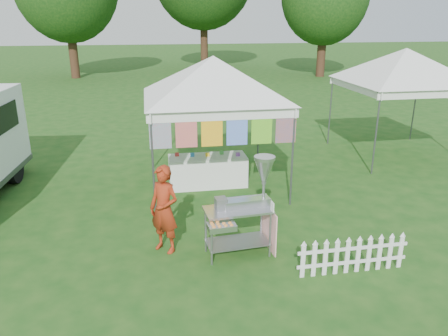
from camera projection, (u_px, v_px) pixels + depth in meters
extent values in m
plane|color=#184A15|center=(246.00, 261.00, 7.16)|extent=(120.00, 120.00, 0.00)
cylinder|color=#59595E|center=(153.00, 165.00, 8.52)|extent=(0.04, 0.04, 2.10)
cylinder|color=#59595E|center=(292.00, 158.00, 8.98)|extent=(0.04, 0.04, 2.10)
cylinder|color=#59595E|center=(151.00, 130.00, 11.16)|extent=(0.04, 0.04, 2.10)
cylinder|color=#59595E|center=(258.00, 126.00, 11.62)|extent=(0.04, 0.04, 2.10)
cube|color=white|center=(225.00, 115.00, 8.43)|extent=(3.00, 0.03, 0.22)
cube|color=white|center=(205.00, 91.00, 11.08)|extent=(3.00, 0.03, 0.22)
pyramid|color=white|center=(213.00, 56.00, 9.43)|extent=(4.24, 4.24, 0.90)
cylinder|color=#59595E|center=(225.00, 111.00, 8.41)|extent=(3.00, 0.03, 0.03)
cube|color=#36C5CB|center=(160.00, 131.00, 8.32)|extent=(0.42, 0.01, 0.70)
cube|color=#BC1785|center=(186.00, 130.00, 8.40)|extent=(0.42, 0.01, 0.70)
cube|color=#F25C1A|center=(212.00, 129.00, 8.48)|extent=(0.42, 0.01, 0.70)
cube|color=purple|center=(237.00, 128.00, 8.56)|extent=(0.42, 0.01, 0.70)
cube|color=#189419|center=(262.00, 127.00, 8.65)|extent=(0.42, 0.01, 0.70)
cube|color=#F15D0C|center=(286.00, 126.00, 8.73)|extent=(0.42, 0.01, 0.70)
cylinder|color=#59595E|center=(376.00, 134.00, 10.81)|extent=(0.04, 0.04, 2.10)
cylinder|color=#59595E|center=(330.00, 111.00, 13.45)|extent=(0.04, 0.04, 2.10)
cylinder|color=#59595E|center=(414.00, 108.00, 13.91)|extent=(0.04, 0.04, 2.10)
cube|color=white|center=(434.00, 94.00, 10.73)|extent=(3.00, 0.03, 0.22)
cube|color=white|center=(376.00, 79.00, 13.37)|extent=(3.00, 0.03, 0.22)
pyramid|color=white|center=(407.00, 48.00, 11.72)|extent=(4.24, 4.24, 0.90)
cylinder|color=#59595E|center=(434.00, 91.00, 10.70)|extent=(3.00, 0.03, 0.03)
cylinder|color=#322112|center=(73.00, 47.00, 27.86)|extent=(0.56, 0.56, 3.96)
cylinder|color=#322112|center=(204.00, 36.00, 32.90)|extent=(0.56, 0.56, 4.84)
cylinder|color=#322112|center=(322.00, 49.00, 28.68)|extent=(0.56, 0.56, 3.52)
cylinder|color=gray|center=(212.00, 242.00, 6.93)|extent=(0.04, 0.04, 0.82)
cylinder|color=gray|center=(270.00, 235.00, 7.16)|extent=(0.04, 0.04, 0.82)
cylinder|color=gray|center=(206.00, 230.00, 7.33)|extent=(0.04, 0.04, 0.82)
cylinder|color=gray|center=(261.00, 223.00, 7.57)|extent=(0.04, 0.04, 0.82)
cube|color=gray|center=(237.00, 242.00, 7.31)|extent=(1.07, 0.60, 0.01)
cube|color=#B7B7BC|center=(238.00, 210.00, 7.11)|extent=(1.13, 0.64, 0.04)
cube|color=#B7B7BC|center=(247.00, 203.00, 7.17)|extent=(0.79, 0.29, 0.14)
cube|color=gray|center=(221.00, 204.00, 7.05)|extent=(0.20, 0.21, 0.20)
cylinder|color=gray|center=(264.00, 183.00, 7.13)|extent=(0.05, 0.05, 0.82)
cone|color=#B7B7BC|center=(264.00, 170.00, 7.06)|extent=(0.35, 0.35, 0.36)
cylinder|color=#B7B7BC|center=(265.00, 158.00, 6.99)|extent=(0.37, 0.37, 0.05)
cube|color=#B7B7BC|center=(222.00, 227.00, 6.74)|extent=(0.46, 0.31, 0.09)
cube|color=#FDABAA|center=(269.00, 228.00, 7.38)|extent=(0.08, 0.68, 0.74)
cube|color=white|center=(272.00, 207.00, 6.97)|extent=(0.02, 0.13, 0.16)
imported|color=maroon|center=(164.00, 209.00, 7.26)|extent=(0.66, 0.64, 1.52)
cylinder|color=black|center=(13.00, 168.00, 10.43)|extent=(0.29, 0.74, 0.73)
cube|color=white|center=(303.00, 261.00, 6.62)|extent=(0.07, 0.02, 0.56)
cube|color=white|center=(314.00, 260.00, 6.65)|extent=(0.07, 0.02, 0.56)
cube|color=white|center=(325.00, 259.00, 6.69)|extent=(0.07, 0.02, 0.56)
cube|color=white|center=(336.00, 258.00, 6.72)|extent=(0.07, 0.02, 0.56)
cube|color=white|center=(347.00, 257.00, 6.75)|extent=(0.07, 0.02, 0.56)
cube|color=white|center=(358.00, 256.00, 6.78)|extent=(0.07, 0.02, 0.56)
cube|color=white|center=(369.00, 255.00, 6.81)|extent=(0.07, 0.02, 0.56)
cube|color=white|center=(379.00, 254.00, 6.84)|extent=(0.07, 0.02, 0.56)
cube|color=white|center=(390.00, 253.00, 6.87)|extent=(0.07, 0.02, 0.56)
cube|color=white|center=(400.00, 252.00, 6.90)|extent=(0.07, 0.02, 0.56)
cube|color=white|center=(352.00, 262.00, 6.79)|extent=(1.80, 0.04, 0.05)
cube|color=white|center=(353.00, 248.00, 6.71)|extent=(1.80, 0.04, 0.05)
cube|color=white|center=(208.00, 171.00, 10.27)|extent=(1.80, 0.70, 0.72)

